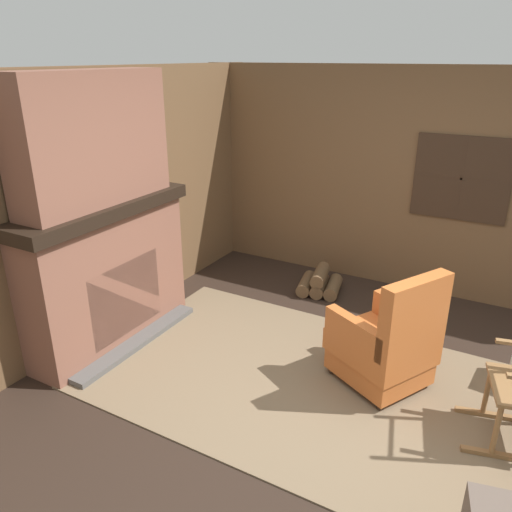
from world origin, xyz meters
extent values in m
plane|color=#2D2119|center=(0.00, 0.00, 0.00)|extent=(14.00, 14.00, 0.00)
cube|color=brown|center=(-2.46, 0.00, 1.19)|extent=(0.06, 5.45, 2.37)
cube|color=brown|center=(0.00, 2.46, 1.19)|extent=(5.45, 0.06, 2.37)
cube|color=#382619|center=(0.30, 2.41, 1.30)|extent=(0.93, 0.02, 0.85)
cube|color=silver|center=(0.30, 2.42, 1.30)|extent=(0.89, 0.01, 0.81)
cube|color=#382619|center=(0.30, 2.41, 1.30)|extent=(0.02, 0.02, 0.81)
cube|color=#382619|center=(0.30, 2.41, 1.30)|extent=(0.89, 0.02, 0.02)
cube|color=brown|center=(-2.22, 0.00, 0.60)|extent=(0.40, 1.63, 1.19)
cube|color=black|center=(-2.06, 0.00, 0.45)|extent=(0.08, 0.85, 0.67)
cube|color=#565451|center=(-1.94, 0.00, 0.03)|extent=(0.16, 1.46, 0.06)
cube|color=black|center=(-2.22, 0.00, 1.25)|extent=(0.50, 1.73, 0.11)
cube|color=brown|center=(-2.22, 0.00, 1.83)|extent=(0.36, 1.43, 1.05)
cube|color=#7A664C|center=(-0.35, 0.23, 0.01)|extent=(3.53, 2.11, 0.01)
cube|color=#C6662D|center=(0.11, 0.53, 0.18)|extent=(0.84, 0.82, 0.24)
cube|color=#C6662D|center=(0.11, 0.53, 0.33)|extent=(0.89, 0.86, 0.18)
cube|color=#C6662D|center=(0.36, 0.40, 0.71)|extent=(0.39, 0.59, 0.59)
cube|color=#C6662D|center=(-0.03, 0.31, 0.52)|extent=(0.58, 0.37, 0.20)
cube|color=#C6662D|center=(0.22, 0.77, 0.52)|extent=(0.58, 0.37, 0.20)
cylinder|color=#332319|center=(-0.24, 0.45, 0.03)|extent=(0.07, 0.07, 0.06)
cylinder|color=#332319|center=(-0.01, 0.88, 0.03)|extent=(0.07, 0.07, 0.06)
cylinder|color=#332319|center=(0.24, 0.19, 0.03)|extent=(0.07, 0.07, 0.06)
cylinder|color=#332319|center=(0.47, 0.62, 0.03)|extent=(0.07, 0.07, 0.06)
cylinder|color=olive|center=(1.01, 0.08, 0.23)|extent=(0.04, 0.04, 0.38)
cylinder|color=olive|center=(0.91, 0.48, 0.23)|extent=(0.04, 0.04, 0.38)
cylinder|color=brown|center=(-1.07, 1.80, 0.07)|extent=(0.24, 0.46, 0.15)
cylinder|color=brown|center=(-0.93, 1.83, 0.07)|extent=(0.24, 0.46, 0.15)
cylinder|color=brown|center=(-0.78, 1.86, 0.07)|extent=(0.24, 0.46, 0.15)
cylinder|color=brown|center=(-0.93, 1.83, 0.20)|extent=(0.24, 0.46, 0.15)
cube|color=white|center=(1.05, 1.05, 0.16)|extent=(0.04, 0.34, 0.32)
ellipsoid|color=#47708E|center=(-2.26, -0.22, 1.35)|extent=(0.12, 0.12, 0.09)
cylinder|color=white|center=(-2.26, -0.22, 1.48)|extent=(0.07, 0.07, 0.17)
cube|color=gray|center=(-2.26, 0.59, 1.37)|extent=(0.16, 0.28, 0.13)
cube|color=silver|center=(-2.18, 0.59, 1.38)|extent=(0.01, 0.04, 0.02)
cylinder|color=#336093|center=(-2.28, 0.01, 1.44)|extent=(0.07, 0.28, 0.27)
camera|label=1|loc=(0.90, -2.89, 2.45)|focal=35.00mm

